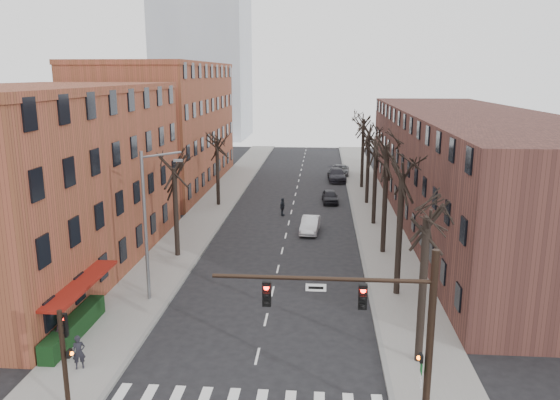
% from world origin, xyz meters
% --- Properties ---
extents(sidewalk_left, '(4.00, 90.00, 0.15)m').
position_xyz_m(sidewalk_left, '(-8.00, 35.00, 0.07)').
color(sidewalk_left, gray).
rests_on(sidewalk_left, ground).
extents(sidewalk_right, '(4.00, 90.00, 0.15)m').
position_xyz_m(sidewalk_right, '(8.00, 35.00, 0.07)').
color(sidewalk_right, gray).
rests_on(sidewalk_right, ground).
extents(building_left_near, '(12.00, 26.00, 12.00)m').
position_xyz_m(building_left_near, '(-16.00, 15.00, 6.00)').
color(building_left_near, brown).
rests_on(building_left_near, ground).
extents(building_left_far, '(12.00, 28.00, 14.00)m').
position_xyz_m(building_left_far, '(-16.00, 44.00, 7.00)').
color(building_left_far, brown).
rests_on(building_left_far, ground).
extents(building_right, '(12.00, 50.00, 10.00)m').
position_xyz_m(building_right, '(16.00, 30.00, 5.00)').
color(building_right, '#512C26').
rests_on(building_right, ground).
extents(awning_left, '(1.20, 7.00, 0.15)m').
position_xyz_m(awning_left, '(-9.40, 6.00, 0.00)').
color(awning_left, maroon).
rests_on(awning_left, ground).
extents(hedge, '(0.80, 6.00, 1.00)m').
position_xyz_m(hedge, '(-9.50, 5.00, 0.65)').
color(hedge, black).
rests_on(hedge, sidewalk_left).
extents(tree_right_a, '(5.20, 5.20, 10.00)m').
position_xyz_m(tree_right_a, '(7.60, 4.00, 0.00)').
color(tree_right_a, black).
rests_on(tree_right_a, ground).
extents(tree_right_b, '(5.20, 5.20, 10.80)m').
position_xyz_m(tree_right_b, '(7.60, 12.00, 0.00)').
color(tree_right_b, black).
rests_on(tree_right_b, ground).
extents(tree_right_c, '(5.20, 5.20, 11.60)m').
position_xyz_m(tree_right_c, '(7.60, 20.00, 0.00)').
color(tree_right_c, black).
rests_on(tree_right_c, ground).
extents(tree_right_d, '(5.20, 5.20, 10.00)m').
position_xyz_m(tree_right_d, '(7.60, 28.00, 0.00)').
color(tree_right_d, black).
rests_on(tree_right_d, ground).
extents(tree_right_e, '(5.20, 5.20, 10.80)m').
position_xyz_m(tree_right_e, '(7.60, 36.00, 0.00)').
color(tree_right_e, black).
rests_on(tree_right_e, ground).
extents(tree_right_f, '(5.20, 5.20, 11.60)m').
position_xyz_m(tree_right_f, '(7.60, 44.00, 0.00)').
color(tree_right_f, black).
rests_on(tree_right_f, ground).
extents(tree_left_a, '(5.20, 5.20, 9.50)m').
position_xyz_m(tree_left_a, '(-7.60, 18.00, 0.00)').
color(tree_left_a, black).
rests_on(tree_left_a, ground).
extents(tree_left_b, '(5.20, 5.20, 9.50)m').
position_xyz_m(tree_left_b, '(-7.60, 34.00, 0.00)').
color(tree_left_b, black).
rests_on(tree_left_b, ground).
extents(signal_mast_arm, '(8.14, 0.30, 7.20)m').
position_xyz_m(signal_mast_arm, '(5.45, -1.00, 4.40)').
color(signal_mast_arm, black).
rests_on(signal_mast_arm, ground).
extents(signal_pole_left, '(0.47, 0.44, 4.40)m').
position_xyz_m(signal_pole_left, '(-6.99, -0.95, 2.61)').
color(signal_pole_left, black).
rests_on(signal_pole_left, ground).
extents(streetlight, '(2.45, 0.22, 9.03)m').
position_xyz_m(streetlight, '(-7.03, 10.00, 5.01)').
color(streetlight, slate).
rests_on(streetlight, ground).
extents(silver_sedan, '(1.76, 4.19, 1.35)m').
position_xyz_m(silver_sedan, '(2.01, 25.15, 0.67)').
color(silver_sedan, silver).
rests_on(silver_sedan, ground).
extents(parked_car_near, '(1.84, 4.00, 1.33)m').
position_xyz_m(parked_car_near, '(3.80, 36.30, 0.66)').
color(parked_car_near, black).
rests_on(parked_car_near, ground).
extents(parked_car_mid, '(2.40, 5.41, 1.54)m').
position_xyz_m(parked_car_mid, '(4.77, 48.36, 0.77)').
color(parked_car_mid, black).
rests_on(parked_car_mid, ground).
extents(parked_car_far, '(2.55, 5.09, 1.38)m').
position_xyz_m(parked_car_far, '(5.30, 52.07, 0.69)').
color(parked_car_far, slate).
rests_on(parked_car_far, ground).
extents(pedestrian_a, '(0.68, 0.57, 1.58)m').
position_xyz_m(pedestrian_a, '(-7.89, 2.04, 0.94)').
color(pedestrian_a, black).
rests_on(pedestrian_a, sidewalk_left).
extents(pedestrian_b, '(1.09, 1.04, 1.77)m').
position_xyz_m(pedestrian_b, '(-9.60, 3.81, 1.03)').
color(pedestrian_b, black).
rests_on(pedestrian_b, sidewalk_left).
extents(pedestrian_crossing, '(0.70, 1.08, 1.71)m').
position_xyz_m(pedestrian_crossing, '(-0.77, 30.55, 0.86)').
color(pedestrian_crossing, black).
rests_on(pedestrian_crossing, ground).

